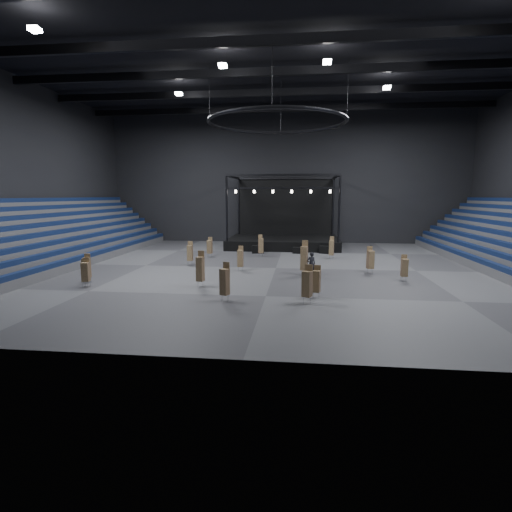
# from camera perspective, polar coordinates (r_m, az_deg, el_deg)

# --- Properties ---
(floor) EXTENTS (50.00, 50.00, 0.00)m
(floor) POSITION_cam_1_polar(r_m,az_deg,el_deg) (36.93, 2.86, -1.73)
(floor) COLOR #49494B
(floor) RESTS_ON ground
(ceiling) EXTENTS (50.00, 42.00, 0.20)m
(ceiling) POSITION_cam_1_polar(r_m,az_deg,el_deg) (38.07, 3.08, 25.99)
(ceiling) COLOR black
(ceiling) RESTS_ON wall_back
(wall_back) EXTENTS (50.00, 0.20, 18.00)m
(wall_back) POSITION_cam_1_polar(r_m,az_deg,el_deg) (57.36, 4.28, 10.97)
(wall_back) COLOR black
(wall_back) RESTS_ON ground
(wall_front) EXTENTS (50.00, 0.20, 18.00)m
(wall_front) POSITION_cam_1_polar(r_m,az_deg,el_deg) (15.61, -2.01, 17.35)
(wall_front) COLOR black
(wall_front) RESTS_ON ground
(wall_left) EXTENTS (0.20, 42.00, 18.00)m
(wall_left) POSITION_cam_1_polar(r_m,az_deg,el_deg) (45.43, -30.98, 10.41)
(wall_left) COLOR black
(wall_left) RESTS_ON ground
(bleachers_left) EXTENTS (7.20, 40.00, 6.40)m
(bleachers_left) POSITION_cam_1_polar(r_m,az_deg,el_deg) (44.43, -28.14, 1.27)
(bleachers_left) COLOR #505053
(bleachers_left) RESTS_ON floor
(stage) EXTENTS (14.00, 10.00, 9.20)m
(stage) POSITION_cam_1_polar(r_m,az_deg,el_deg) (52.80, 3.99, 2.98)
(stage) COLOR black
(stage) RESTS_ON floor
(truss_ring) EXTENTS (12.30, 12.30, 5.15)m
(truss_ring) POSITION_cam_1_polar(r_m,az_deg,el_deg) (36.89, 3.02, 18.56)
(truss_ring) COLOR black
(truss_ring) RESTS_ON ceiling
(roof_girders) EXTENTS (49.00, 30.35, 0.70)m
(roof_girders) POSITION_cam_1_polar(r_m,az_deg,el_deg) (37.84, 3.07, 24.83)
(roof_girders) COLOR black
(roof_girders) RESTS_ON ceiling
(floodlights) EXTENTS (28.60, 16.60, 0.25)m
(floodlights) POSITION_cam_1_polar(r_m,az_deg,el_deg) (33.84, 2.61, 25.75)
(floodlights) COLOR white
(floodlights) RESTS_ON roof_girders
(flight_case_left) EXTENTS (1.46, 0.91, 0.91)m
(flight_case_left) POSITION_cam_1_polar(r_m,az_deg,el_deg) (46.30, 0.26, 0.96)
(flight_case_left) COLOR black
(flight_case_left) RESTS_ON floor
(flight_case_mid) EXTENTS (1.15, 0.69, 0.73)m
(flight_case_mid) POSITION_cam_1_polar(r_m,az_deg,el_deg) (46.32, 5.95, 0.80)
(flight_case_mid) COLOR black
(flight_case_mid) RESTS_ON floor
(flight_case_right) EXTENTS (1.46, 1.07, 0.87)m
(flight_case_right) POSITION_cam_1_polar(r_m,az_deg,el_deg) (46.74, 9.89, 0.88)
(flight_case_right) COLOR black
(flight_case_right) RESTS_ON floor
(chair_stack_0) EXTENTS (0.56, 0.56, 2.18)m
(chair_stack_0) POSITION_cam_1_polar(r_m,az_deg,el_deg) (43.53, -6.64, 1.35)
(chair_stack_0) COLOR silver
(chair_stack_0) RESTS_ON floor
(chair_stack_1) EXTENTS (0.58, 0.58, 2.15)m
(chair_stack_1) POSITION_cam_1_polar(r_m,az_deg,el_deg) (26.33, 8.63, -3.52)
(chair_stack_1) COLOR silver
(chair_stack_1) RESTS_ON floor
(chair_stack_2) EXTENTS (0.61, 0.61, 2.40)m
(chair_stack_2) POSITION_cam_1_polar(r_m,az_deg,el_deg) (43.76, 0.69, 1.55)
(chair_stack_2) COLOR silver
(chair_stack_2) RESTS_ON floor
(chair_stack_3) EXTENTS (0.65, 0.65, 2.49)m
(chair_stack_3) POSITION_cam_1_polar(r_m,az_deg,el_deg) (25.30, -4.49, -3.59)
(chair_stack_3) COLOR silver
(chair_stack_3) RESTS_ON floor
(chair_stack_4) EXTENTS (0.49, 0.49, 2.29)m
(chair_stack_4) POSITION_cam_1_polar(r_m,az_deg,el_deg) (38.92, -9.41, 0.49)
(chair_stack_4) COLOR silver
(chair_stack_4) RESTS_ON floor
(chair_stack_5) EXTENTS (0.58, 0.58, 2.65)m
(chair_stack_5) POSITION_cam_1_polar(r_m,az_deg,el_deg) (29.47, -7.96, -1.76)
(chair_stack_5) COLOR silver
(chair_stack_5) RESTS_ON floor
(chair_stack_6) EXTENTS (0.54, 0.54, 2.25)m
(chair_stack_6) POSITION_cam_1_polar(r_m,az_deg,el_deg) (33.10, -23.07, -1.52)
(chair_stack_6) COLOR silver
(chair_stack_6) RESTS_ON floor
(chair_stack_7) EXTENTS (0.57, 0.57, 2.14)m
(chair_stack_7) POSITION_cam_1_polar(r_m,az_deg,el_deg) (31.68, -23.16, -2.04)
(chair_stack_7) COLOR silver
(chair_stack_7) RESTS_ON floor
(chair_stack_8) EXTENTS (0.49, 0.49, 2.10)m
(chair_stack_8) POSITION_cam_1_polar(r_m,az_deg,el_deg) (33.12, 20.44, -1.51)
(chair_stack_8) COLOR silver
(chair_stack_8) RESTS_ON floor
(chair_stack_9) EXTENTS (0.51, 0.51, 2.23)m
(chair_stack_9) POSITION_cam_1_polar(r_m,az_deg,el_deg) (35.40, -2.25, -0.27)
(chair_stack_9) COLOR silver
(chair_stack_9) RESTS_ON floor
(chair_stack_10) EXTENTS (0.56, 0.56, 2.37)m
(chair_stack_10) POSITION_cam_1_polar(r_m,az_deg,el_deg) (42.82, 10.74, 1.23)
(chair_stack_10) COLOR silver
(chair_stack_10) RESTS_ON floor
(chair_stack_11) EXTENTS (0.65, 0.65, 2.95)m
(chair_stack_11) POSITION_cam_1_polar(r_m,az_deg,el_deg) (33.56, 6.90, -0.24)
(chair_stack_11) COLOR silver
(chair_stack_11) RESTS_ON floor
(chair_stack_12) EXTENTS (0.65, 0.65, 2.33)m
(chair_stack_12) POSITION_cam_1_polar(r_m,az_deg,el_deg) (35.52, 16.02, -0.45)
(chair_stack_12) COLOR silver
(chair_stack_12) RESTS_ON floor
(chair_stack_13) EXTENTS (0.70, 0.70, 2.43)m
(chair_stack_13) POSITION_cam_1_polar(r_m,az_deg,el_deg) (24.86, 7.33, -3.87)
(chair_stack_13) COLOR silver
(chair_stack_13) RESTS_ON floor
(man_center) EXTENTS (0.84, 0.68, 1.98)m
(man_center) POSITION_cam_1_polar(r_m,az_deg,el_deg) (33.59, 7.90, -1.13)
(man_center) COLOR black
(man_center) RESTS_ON floor
(crew_member) EXTENTS (0.81, 0.98, 1.85)m
(crew_member) POSITION_cam_1_polar(r_m,az_deg,el_deg) (40.53, 16.06, 0.19)
(crew_member) COLOR black
(crew_member) RESTS_ON floor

